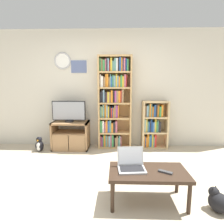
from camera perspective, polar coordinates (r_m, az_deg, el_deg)
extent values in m
plane|color=#BCAD93|center=(2.45, -5.33, -25.93)|extent=(18.00, 18.00, 0.00)
cube|color=beige|center=(3.99, -2.09, 7.39)|extent=(6.01, 0.06, 2.60)
torus|color=#B2B2B7|center=(4.16, -15.84, 15.75)|extent=(0.37, 0.04, 0.37)
cylinder|color=white|center=(4.16, -15.84, 15.75)|extent=(0.31, 0.02, 0.31)
cube|color=silver|center=(4.06, -10.74, 14.33)|extent=(0.38, 0.01, 0.30)
cube|color=slate|center=(4.05, -10.75, 14.34)|extent=(0.34, 0.02, 0.27)
cube|color=#9E754C|center=(4.11, -18.23, -7.12)|extent=(0.04, 0.45, 0.60)
cube|color=#9E754C|center=(3.92, -7.94, -7.51)|extent=(0.04, 0.45, 0.60)
cube|color=#9E754C|center=(3.93, -13.35, -3.35)|extent=(0.77, 0.45, 0.04)
cube|color=#9E754C|center=(4.08, -13.07, -11.18)|extent=(0.77, 0.45, 0.04)
cube|color=#9E754C|center=(3.98, -13.24, -6.50)|extent=(0.70, 0.41, 0.04)
cube|color=#9E754C|center=(3.88, -16.52, -9.55)|extent=(0.34, 0.02, 0.33)
cube|color=#9E754C|center=(3.79, -11.39, -9.81)|extent=(0.34, 0.02, 0.33)
cylinder|color=black|center=(3.90, -13.76, -2.88)|extent=(0.18, 0.18, 0.04)
cube|color=black|center=(3.86, -13.89, 0.44)|extent=(0.71, 0.05, 0.42)
cube|color=#9399A3|center=(3.83, -14.00, 0.38)|extent=(0.68, 0.01, 0.38)
cube|color=tan|center=(3.83, -4.20, 2.92)|extent=(0.04, 0.28, 2.01)
cube|color=tan|center=(3.82, 6.04, 2.88)|extent=(0.04, 0.28, 2.01)
cube|color=tan|center=(3.94, 0.94, 3.11)|extent=(0.72, 0.02, 2.01)
cube|color=tan|center=(4.04, 0.88, -11.19)|extent=(0.65, 0.24, 0.04)
cube|color=tan|center=(3.94, 0.89, -6.67)|extent=(0.65, 0.24, 0.04)
cube|color=tan|center=(3.86, 0.90, -1.95)|extent=(0.65, 0.24, 0.04)
cube|color=tan|center=(3.81, 0.91, 2.91)|extent=(0.65, 0.24, 0.04)
cube|color=tan|center=(3.80, 0.93, 7.87)|extent=(0.65, 0.24, 0.04)
cube|color=tan|center=(3.80, 0.94, 12.84)|extent=(0.65, 0.24, 0.04)
cube|color=tan|center=(3.84, 0.95, 17.74)|extent=(0.65, 0.24, 0.04)
cube|color=#B75B70|center=(4.02, -3.51, -9.26)|extent=(0.03, 0.18, 0.23)
cube|color=#9E4293|center=(4.02, -3.08, -9.38)|extent=(0.02, 0.19, 0.22)
cube|color=#388947|center=(4.01, -2.72, -9.02)|extent=(0.02, 0.20, 0.27)
cube|color=orange|center=(4.01, -2.31, -9.08)|extent=(0.03, 0.18, 0.26)
cube|color=#5B9389|center=(4.01, -1.76, -9.14)|extent=(0.04, 0.18, 0.25)
cube|color=#93704C|center=(4.00, -1.30, -9.25)|extent=(0.02, 0.21, 0.24)
cube|color=#759EB7|center=(4.00, -0.80, -9.21)|extent=(0.04, 0.21, 0.25)
cube|color=#B75B70|center=(4.00, -0.30, -9.09)|extent=(0.03, 0.19, 0.26)
cube|color=#388947|center=(4.00, 0.25, -9.10)|extent=(0.04, 0.20, 0.27)
cube|color=#232328|center=(4.01, 0.78, -9.44)|extent=(0.02, 0.18, 0.21)
cube|color=#93704C|center=(4.00, 1.25, -9.50)|extent=(0.03, 0.21, 0.21)
cube|color=#93704C|center=(3.99, 1.72, -9.18)|extent=(0.03, 0.21, 0.26)
cube|color=#5B9389|center=(4.01, 2.10, -9.50)|extent=(0.02, 0.18, 0.21)
cube|color=#5B9389|center=(4.00, 2.50, -9.23)|extent=(0.03, 0.20, 0.25)
cube|color=#B75B70|center=(4.01, 2.89, -9.29)|extent=(0.02, 0.17, 0.23)
cube|color=#388947|center=(3.92, -3.45, -4.55)|extent=(0.04, 0.22, 0.26)
cube|color=white|center=(3.92, -2.79, -4.54)|extent=(0.04, 0.21, 0.26)
cube|color=#B75B70|center=(3.92, -2.25, -4.74)|extent=(0.02, 0.20, 0.23)
cube|color=orange|center=(3.92, -1.71, -4.46)|extent=(0.04, 0.19, 0.27)
cube|color=#2856A8|center=(3.92, -1.08, -4.57)|extent=(0.04, 0.20, 0.25)
cube|color=#5B9389|center=(3.91, -0.52, -4.48)|extent=(0.03, 0.20, 0.27)
cube|color=orange|center=(3.91, 0.10, -4.93)|extent=(0.04, 0.22, 0.21)
cube|color=#232328|center=(3.91, 0.73, -4.75)|extent=(0.04, 0.22, 0.23)
cube|color=#B75B70|center=(3.91, 1.43, -4.63)|extent=(0.04, 0.20, 0.25)
cube|color=#5B9389|center=(3.87, -3.52, 0.15)|extent=(0.04, 0.17, 0.24)
cube|color=gold|center=(3.87, -3.11, 0.15)|extent=(0.02, 0.17, 0.24)
cube|color=#5B9389|center=(3.86, -2.71, 0.39)|extent=(0.03, 0.19, 0.28)
cube|color=orange|center=(3.86, -2.09, 0.41)|extent=(0.04, 0.17, 0.28)
cube|color=#759EB7|center=(3.85, -1.59, 0.36)|extent=(0.02, 0.21, 0.28)
cube|color=gold|center=(3.85, -1.11, 0.15)|extent=(0.03, 0.20, 0.25)
cube|color=#232328|center=(3.85, -0.62, 0.17)|extent=(0.03, 0.19, 0.25)
cube|color=red|center=(3.85, -0.12, -0.06)|extent=(0.03, 0.20, 0.22)
cube|color=#2856A8|center=(3.85, 0.25, 0.10)|extent=(0.02, 0.19, 0.24)
cube|color=orange|center=(3.85, 0.52, -0.10)|extent=(0.02, 0.21, 0.21)
cube|color=#93704C|center=(3.84, 0.98, 0.32)|extent=(0.03, 0.21, 0.27)
cube|color=#9E4293|center=(3.85, 1.55, 0.30)|extent=(0.04, 0.20, 0.27)
cube|color=orange|center=(3.85, 2.09, 0.29)|extent=(0.02, 0.19, 0.27)
cube|color=#232328|center=(3.83, -3.71, 4.87)|extent=(0.02, 0.22, 0.22)
cube|color=#232328|center=(3.83, -3.20, 5.12)|extent=(0.04, 0.18, 0.26)
cube|color=#759EB7|center=(3.83, -2.63, 5.24)|extent=(0.03, 0.19, 0.27)
cube|color=#232328|center=(3.82, -2.03, 4.87)|extent=(0.04, 0.20, 0.22)
cube|color=#B75B70|center=(3.83, -1.59, 4.83)|extent=(0.02, 0.18, 0.22)
cube|color=gold|center=(3.81, -1.18, 4.91)|extent=(0.03, 0.22, 0.23)
cube|color=#93704C|center=(3.81, -0.67, 4.89)|extent=(0.03, 0.22, 0.23)
cube|color=orange|center=(3.81, -0.04, 5.13)|extent=(0.04, 0.21, 0.26)
cube|color=#232328|center=(3.82, 0.58, 5.17)|extent=(0.03, 0.18, 0.26)
cube|color=#9E4293|center=(3.81, 1.14, 5.07)|extent=(0.03, 0.22, 0.25)
cube|color=#93704C|center=(3.81, 1.73, 5.11)|extent=(0.04, 0.21, 0.26)
cube|color=orange|center=(3.81, 2.39, 5.08)|extent=(0.04, 0.21, 0.25)
cube|color=red|center=(3.81, 2.92, 5.12)|extent=(0.02, 0.20, 0.26)
cube|color=#93704C|center=(3.81, 3.47, 5.27)|extent=(0.04, 0.22, 0.28)
cube|color=white|center=(3.83, -3.68, 10.09)|extent=(0.03, 0.18, 0.26)
cube|color=white|center=(3.81, -3.15, 9.85)|extent=(0.04, 0.22, 0.23)
cube|color=#93704C|center=(3.82, -2.44, 9.74)|extent=(0.04, 0.19, 0.21)
cube|color=orange|center=(3.82, -1.97, 10.20)|extent=(0.02, 0.19, 0.27)
cube|color=orange|center=(3.81, -1.48, 10.19)|extent=(0.04, 0.20, 0.27)
cube|color=#93704C|center=(3.82, -0.90, 9.72)|extent=(0.03, 0.18, 0.21)
cube|color=#5B9389|center=(3.81, -0.46, 10.17)|extent=(0.02, 0.19, 0.27)
cube|color=#2856A8|center=(3.81, -0.06, 9.81)|extent=(0.03, 0.18, 0.22)
cube|color=#388947|center=(3.81, 0.33, 10.08)|extent=(0.02, 0.19, 0.26)
cube|color=#759EB7|center=(3.81, 0.86, 9.92)|extent=(0.04, 0.18, 0.24)
cube|color=gold|center=(3.80, 1.46, 10.21)|extent=(0.03, 0.21, 0.27)
cube|color=#759EB7|center=(3.80, 1.91, 9.90)|extent=(0.02, 0.21, 0.23)
cube|color=orange|center=(3.80, 2.42, 9.77)|extent=(0.03, 0.21, 0.22)
cube|color=#388947|center=(3.80, 2.99, 10.02)|extent=(0.03, 0.22, 0.25)
cube|color=gold|center=(3.81, 3.58, 9.83)|extent=(0.04, 0.21, 0.23)
cube|color=#B75B70|center=(3.80, 4.20, 10.09)|extent=(0.04, 0.22, 0.26)
cube|color=red|center=(3.82, 4.69, 10.00)|extent=(0.02, 0.18, 0.25)
cube|color=#388947|center=(3.85, -3.73, 15.03)|extent=(0.03, 0.18, 0.27)
cube|color=#93704C|center=(3.85, -3.23, 14.94)|extent=(0.03, 0.17, 0.25)
cube|color=#388947|center=(3.83, -2.60, 14.79)|extent=(0.04, 0.22, 0.23)
cube|color=#B75B70|center=(3.84, -2.00, 14.94)|extent=(0.03, 0.19, 0.25)
cube|color=#232328|center=(3.84, -1.55, 15.08)|extent=(0.02, 0.20, 0.27)
cube|color=#759EB7|center=(3.83, -1.15, 15.00)|extent=(0.03, 0.21, 0.26)
cube|color=red|center=(3.84, -0.70, 14.66)|extent=(0.02, 0.17, 0.21)
cube|color=gold|center=(3.83, -0.20, 15.11)|extent=(0.04, 0.20, 0.27)
cube|color=#5B9389|center=(3.83, 0.40, 14.66)|extent=(0.04, 0.17, 0.21)
cube|color=#5B9389|center=(3.83, 1.05, 15.06)|extent=(0.04, 0.19, 0.26)
cube|color=white|center=(3.83, 1.64, 15.06)|extent=(0.03, 0.20, 0.26)
cube|color=#232328|center=(3.83, 2.15, 15.07)|extent=(0.02, 0.19, 0.27)
cube|color=#2856A8|center=(3.82, 2.65, 15.16)|extent=(0.03, 0.22, 0.28)
cube|color=orange|center=(3.83, 3.19, 15.12)|extent=(0.03, 0.21, 0.27)
cube|color=#2856A8|center=(3.83, 3.54, 14.89)|extent=(0.02, 0.18, 0.24)
cube|color=#B75B70|center=(3.83, 4.03, 15.08)|extent=(0.03, 0.22, 0.27)
cube|color=#2856A8|center=(3.84, 4.60, 14.99)|extent=(0.03, 0.17, 0.26)
cube|color=#388947|center=(3.83, 5.09, 14.84)|extent=(0.03, 0.22, 0.24)
cube|color=tan|center=(3.94, 10.04, -4.09)|extent=(0.04, 0.26, 1.05)
cube|color=tan|center=(4.05, 17.42, -4.02)|extent=(0.04, 0.26, 1.05)
cube|color=tan|center=(4.10, 13.43, -3.69)|extent=(0.56, 0.02, 1.05)
cube|color=tan|center=(4.13, 13.52, -10.97)|extent=(0.49, 0.22, 0.04)
cube|color=tan|center=(4.03, 13.70, -6.42)|extent=(0.49, 0.22, 0.04)
cube|color=tan|center=(3.95, 13.87, -1.67)|extent=(0.49, 0.22, 0.04)
cube|color=tan|center=(3.91, 14.05, 3.23)|extent=(0.49, 0.22, 0.04)
cube|color=orange|center=(4.05, 10.40, -9.15)|extent=(0.02, 0.18, 0.24)
cube|color=#2856A8|center=(4.06, 10.71, -9.21)|extent=(0.02, 0.18, 0.23)
cube|color=orange|center=(4.06, 11.04, -9.28)|extent=(0.02, 0.20, 0.22)
cube|color=orange|center=(4.06, 11.51, -8.82)|extent=(0.04, 0.18, 0.29)
cube|color=#5B9389|center=(4.07, 11.95, -9.16)|extent=(0.02, 0.20, 0.24)
cube|color=#2856A8|center=(4.08, 12.36, -8.94)|extent=(0.04, 0.17, 0.27)
cube|color=gold|center=(4.08, 12.90, -8.78)|extent=(0.03, 0.17, 0.29)
cube|color=#5B9389|center=(4.09, 13.30, -9.17)|extent=(0.02, 0.19, 0.23)
cube|color=red|center=(4.09, 13.77, -8.86)|extent=(0.04, 0.18, 0.28)
cube|color=#5B9389|center=(3.96, 10.52, -4.17)|extent=(0.02, 0.20, 0.29)
cube|color=white|center=(3.97, 10.81, -4.27)|extent=(0.02, 0.16, 0.27)
cube|color=gold|center=(3.97, 11.14, -4.15)|extent=(0.03, 0.16, 0.29)
cube|color=#5B9389|center=(3.98, 11.51, -4.52)|extent=(0.03, 0.16, 0.23)
cube|color=#2856A8|center=(3.98, 11.90, -4.50)|extent=(0.02, 0.19, 0.24)
cube|color=#232328|center=(3.98, 12.20, -4.45)|extent=(0.02, 0.20, 0.25)
cube|color=#2856A8|center=(3.99, 12.55, -4.19)|extent=(0.03, 0.16, 0.28)
cube|color=#2856A8|center=(4.00, 12.96, -4.63)|extent=(0.03, 0.18, 0.22)
cube|color=#759EB7|center=(4.01, 13.37, -4.60)|extent=(0.02, 0.17, 0.22)
cube|color=gold|center=(4.00, 13.82, -4.13)|extent=(0.03, 0.17, 0.29)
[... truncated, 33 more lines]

